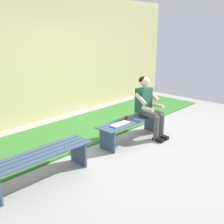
{
  "coord_description": "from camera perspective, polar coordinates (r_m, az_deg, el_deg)",
  "views": [
    {
      "loc": [
        3.94,
        3.18,
        2.15
      ],
      "look_at": [
        0.73,
        0.15,
        0.79
      ],
      "focal_mm": 43.22,
      "sensor_mm": 36.0,
      "label": 1
    }
  ],
  "objects": [
    {
      "name": "ground_plane",
      "position": [
        4.23,
        5.64,
        -13.81
      ],
      "size": [
        10.0,
        7.0,
        0.04
      ],
      "primitive_type": "cube",
      "color": "#9E9E99"
    },
    {
      "name": "grass_strip",
      "position": [
        5.65,
        -12.05,
        -5.44
      ],
      "size": [
        9.0,
        1.62,
        0.03
      ],
      "primitive_type": "cube",
      "color": "#387A2D",
      "rests_on": "ground"
    },
    {
      "name": "brick_wall",
      "position": [
        6.67,
        -15.63,
        10.83
      ],
      "size": [
        9.5,
        0.24,
        2.97
      ],
      "primitive_type": "cube",
      "color": "#D1C684",
      "rests_on": "ground"
    },
    {
      "name": "bench_near",
      "position": [
        5.38,
        4.16,
        -2.64
      ],
      "size": [
        1.62,
        0.43,
        0.44
      ],
      "rotation": [
        0.0,
        0.0,
        -0.01
      ],
      "color": "#384C6B",
      "rests_on": "ground"
    },
    {
      "name": "bench_far",
      "position": [
        4.11,
        -14.82,
        -9.73
      ],
      "size": [
        1.64,
        0.43,
        0.44
      ],
      "rotation": [
        0.0,
        0.0,
        -0.01
      ],
      "color": "#384C6B",
      "rests_on": "ground"
    },
    {
      "name": "person_seated",
      "position": [
        5.52,
        7.67,
        1.56
      ],
      "size": [
        0.5,
        0.69,
        1.24
      ],
      "color": "#1E513D",
      "rests_on": "ground"
    },
    {
      "name": "apple",
      "position": [
        5.34,
        3.03,
        -1.12
      ],
      "size": [
        0.08,
        0.08,
        0.08
      ],
      "primitive_type": "sphere",
      "color": "red",
      "rests_on": "bench_near"
    },
    {
      "name": "book_open",
      "position": [
        5.04,
        1.77,
        -2.59
      ],
      "size": [
        0.41,
        0.16,
        0.02
      ],
      "rotation": [
        0.0,
        0.0,
        -0.01
      ],
      "color": "white",
      "rests_on": "bench_near"
    }
  ]
}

